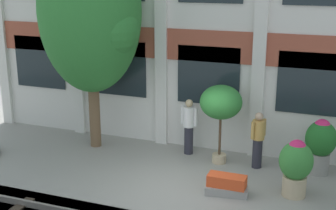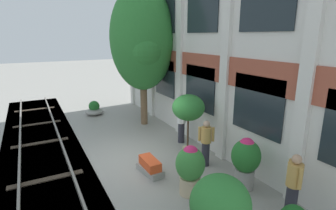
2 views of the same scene
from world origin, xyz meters
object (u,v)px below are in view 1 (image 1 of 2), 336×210
object	(u,v)px
broadleaf_tree	(90,14)
potted_plant_fluted_column	(296,164)
potted_plant_stone_basin	(321,142)
potted_plant_terracotta_small	(221,104)
resident_by_doorway	(189,125)
potted_plant_square_trough	(227,185)
resident_near_plants	(258,138)

from	to	relation	value
broadleaf_tree	potted_plant_fluted_column	distance (m)	6.92
broadleaf_tree	potted_plant_stone_basin	world-z (taller)	broadleaf_tree
broadleaf_tree	potted_plant_stone_basin	xyz separation A→B (m)	(6.50, 0.28, -3.10)
potted_plant_terracotta_small	resident_by_doorway	xyz separation A→B (m)	(-1.01, 0.33, -0.82)
broadleaf_tree	potted_plant_terracotta_small	distance (m)	4.48
potted_plant_square_trough	resident_by_doorway	distance (m)	2.78
potted_plant_stone_basin	resident_by_doorway	size ratio (longest dim) A/B	0.91
potted_plant_fluted_column	resident_by_doorway	world-z (taller)	resident_by_doorway
potted_plant_terracotta_small	resident_near_plants	distance (m)	1.35
potted_plant_terracotta_small	potted_plant_stone_basin	world-z (taller)	potted_plant_terracotta_small
potted_plant_stone_basin	resident_by_doorway	bearing A→B (deg)	178.27
potted_plant_stone_basin	resident_by_doorway	xyz separation A→B (m)	(-3.64, 0.11, 0.01)
broadleaf_tree	resident_by_doorway	size ratio (longest dim) A/B	3.90
potted_plant_terracotta_small	resident_by_doorway	distance (m)	1.34
potted_plant_terracotta_small	potted_plant_square_trough	size ratio (longest dim) A/B	2.08
potted_plant_fluted_column	potted_plant_stone_basin	world-z (taller)	potted_plant_stone_basin
potted_plant_terracotta_small	potted_plant_stone_basin	distance (m)	2.77
potted_plant_fluted_column	resident_by_doorway	distance (m)	3.57
potted_plant_stone_basin	broadleaf_tree	bearing A→B (deg)	-177.50
broadleaf_tree	potted_plant_terracotta_small	bearing A→B (deg)	0.88
potted_plant_terracotta_small	resident_by_doorway	size ratio (longest dim) A/B	1.35
potted_plant_stone_basin	resident_by_doorway	world-z (taller)	resident_by_doorway
potted_plant_stone_basin	resident_near_plants	world-z (taller)	resident_near_plants
potted_plant_terracotta_small	resident_near_plants	xyz separation A→B (m)	(1.04, 0.04, -0.87)
resident_by_doorway	resident_near_plants	size ratio (longest dim) A/B	1.05
broadleaf_tree	resident_by_doorway	xyz separation A→B (m)	(2.85, 0.39, -3.09)
potted_plant_square_trough	resident_near_plants	distance (m)	1.98
potted_plant_fluted_column	potted_plant_square_trough	size ratio (longest dim) A/B	1.32
potted_plant_square_trough	potted_plant_stone_basin	bearing A→B (deg)	45.60
potted_plant_terracotta_small	resident_near_plants	world-z (taller)	potted_plant_terracotta_small
potted_plant_stone_basin	potted_plant_fluted_column	bearing A→B (deg)	-107.15
broadleaf_tree	potted_plant_square_trough	bearing A→B (deg)	-21.18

